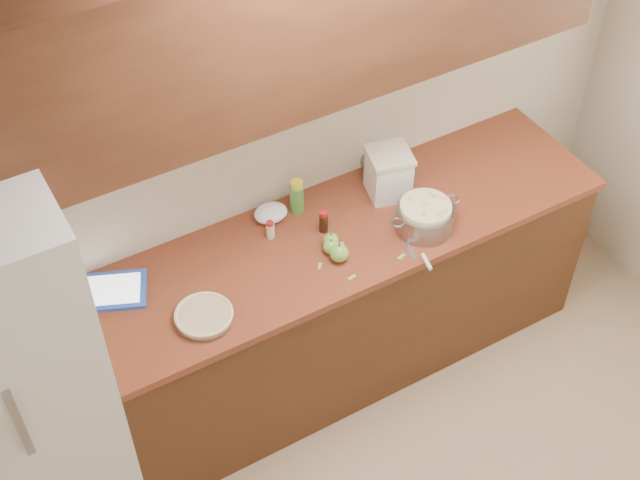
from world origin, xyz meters
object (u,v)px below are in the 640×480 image
colander (425,216)px  flour_canister (388,173)px  tablet (113,291)px  pie (204,316)px

colander → flour_canister: flour_canister is taller
flour_canister → tablet: size_ratio=0.70×
flour_canister → tablet: 1.32m
pie → colander: (1.06, -0.00, 0.04)m
pie → flour_canister: size_ratio=1.05×
colander → pie: bearing=179.9°
flour_canister → tablet: bearing=177.7°
pie → flour_canister: flour_canister is taller
pie → colander: size_ratio=0.70×
pie → colander: colander is taller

